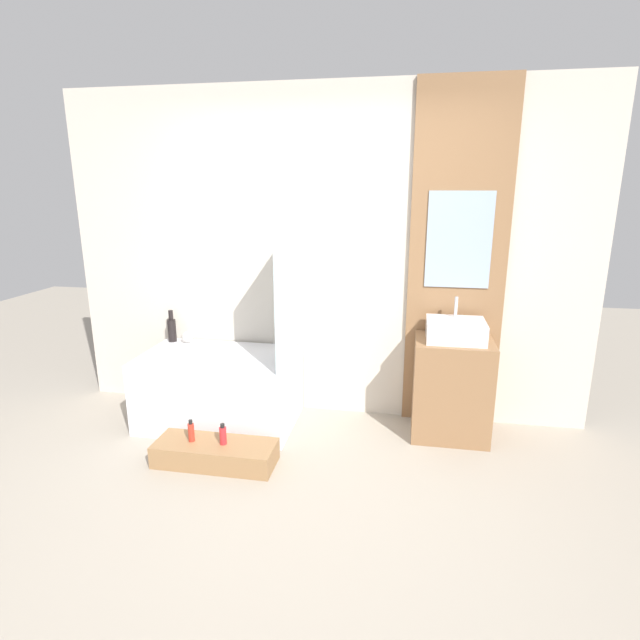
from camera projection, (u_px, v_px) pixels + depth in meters
ground_plane at (273, 525)px, 2.80m from camera, size 12.00×12.00×0.00m
wall_tiled_back at (322, 257)px, 3.97m from camera, size 4.20×0.06×2.60m
wall_wood_accent at (457, 260)px, 3.74m from camera, size 0.72×0.04×2.60m
bathtub at (220, 389)px, 3.97m from camera, size 1.20×0.72×0.57m
glass_shower_screen at (286, 294)px, 3.62m from camera, size 0.01×0.59×1.04m
wooden_step_bench at (215, 453)px, 3.41m from camera, size 0.83×0.31×0.15m
vanity_cabinet at (451, 388)px, 3.75m from camera, size 0.56×0.45×0.76m
sink at (456, 330)px, 3.63m from camera, size 0.42×0.35×0.30m
vase_tall_dark at (172, 329)px, 4.22m from camera, size 0.07×0.07×0.27m
vase_round_light at (187, 337)px, 4.20m from camera, size 0.10×0.10×0.10m
bottle_soap_primary at (191, 432)px, 3.41m from camera, size 0.04×0.04×0.16m
bottle_soap_secondary at (223, 435)px, 3.37m from camera, size 0.05×0.05×0.15m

